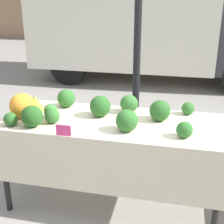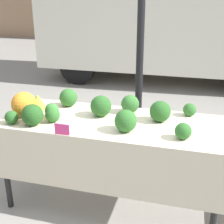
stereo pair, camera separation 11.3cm
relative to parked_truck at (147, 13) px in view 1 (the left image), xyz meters
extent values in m
plane|color=gray|center=(0.25, -4.50, -1.40)|extent=(40.00, 40.00, 0.00)
cylinder|color=black|center=(0.36, -3.87, -0.26)|extent=(0.07, 0.07, 2.28)
cube|color=silver|center=(-0.46, 0.00, 0.08)|extent=(3.72, 2.05, 2.30)
cylinder|color=black|center=(-1.48, -0.83, -1.03)|extent=(0.74, 0.22, 0.74)
cylinder|color=black|center=(-1.48, 0.83, -1.03)|extent=(0.74, 0.22, 0.74)
cube|color=beige|center=(0.25, -4.50, -0.61)|extent=(1.85, 0.74, 0.03)
cube|color=beige|center=(0.25, -4.86, -0.84)|extent=(1.85, 0.01, 0.44)
cylinder|color=black|center=(-0.62, -4.81, -1.01)|extent=(0.05, 0.05, 0.78)
cylinder|color=black|center=(1.12, -4.81, -1.01)|extent=(0.05, 0.05, 0.78)
cylinder|color=black|center=(-0.62, -4.19, -1.01)|extent=(0.05, 0.05, 0.78)
cylinder|color=black|center=(1.12, -4.19, -1.01)|extent=(0.05, 0.05, 0.78)
sphere|color=orange|center=(-0.50, -4.59, -0.48)|extent=(0.22, 0.22, 0.22)
cone|color=#93B238|center=(-0.49, -4.39, -0.52)|extent=(0.17, 0.17, 0.14)
sphere|color=#2D6628|center=(0.41, -4.67, -0.51)|extent=(0.17, 0.17, 0.17)
sphere|color=#285B23|center=(-0.52, -4.77, -0.54)|extent=(0.11, 0.11, 0.11)
sphere|color=#285B23|center=(0.64, -4.40, -0.51)|extent=(0.18, 0.18, 0.18)
sphere|color=#285B23|center=(0.13, -4.42, -0.50)|extent=(0.18, 0.18, 0.18)
sphere|color=#336B2D|center=(0.35, -4.27, -0.51)|extent=(0.16, 0.16, 0.16)
sphere|color=#2D6628|center=(0.87, -4.21, -0.54)|extent=(0.11, 0.11, 0.11)
sphere|color=#2D6628|center=(-0.22, -4.65, -0.53)|extent=(0.12, 0.12, 0.12)
sphere|color=#23511E|center=(-0.34, -4.75, -0.51)|extent=(0.18, 0.18, 0.18)
sphere|color=#387533|center=(-0.27, -4.54, -0.53)|extent=(0.12, 0.12, 0.12)
sphere|color=#2D6628|center=(-0.24, -4.25, -0.51)|extent=(0.17, 0.17, 0.17)
sphere|color=#2D6628|center=(0.84, -4.69, -0.53)|extent=(0.12, 0.12, 0.12)
cube|color=#E53D84|center=(-0.04, -4.86, -0.55)|extent=(0.12, 0.01, 0.09)
camera|label=1|loc=(0.77, -6.84, 0.41)|focal=50.00mm
camera|label=2|loc=(0.88, -6.82, 0.41)|focal=50.00mm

